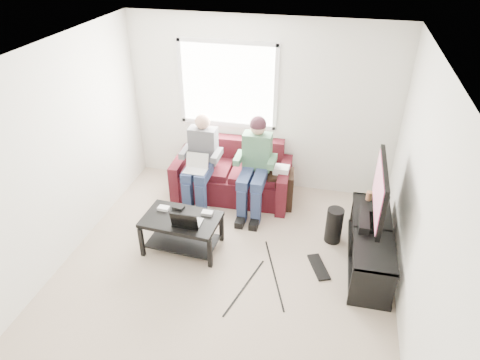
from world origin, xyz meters
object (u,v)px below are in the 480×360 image
Objects in this scene: tv at (380,192)px; end_table at (280,188)px; tv_stand at (370,247)px; coffee_table at (182,226)px; sofa at (233,176)px; subwoofer at (334,225)px.

end_table is at bearing 145.03° from tv.
tv_stand is 2.38× the size of end_table.
tv reaches higher than tv_stand.
tv_stand is 0.75m from tv.
coffee_table is at bearing -130.22° from end_table.
sofa is 0.77m from end_table.
coffee_table is 1.65m from end_table.
sofa is 3.60× the size of subwoofer.
coffee_table is 0.90× the size of tv.
sofa reaches higher than tv_stand.
sofa is 1.77m from subwoofer.
end_table reaches higher than tv_stand.
end_table is (-1.27, 0.89, -0.68)m from tv.
sofa is at bearing 77.69° from coffee_table.
tv is (-0.00, 0.10, 0.75)m from tv_stand.
end_table is at bearing 142.16° from tv_stand.
sofa is 1.45m from coffee_table.
tv_stand is 3.17× the size of subwoofer.
tv is 2.23× the size of subwoofer.
tv_stand is 0.56m from subwoofer.
sofa is 2.37m from tv.
coffee_table is 2.00× the size of subwoofer.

